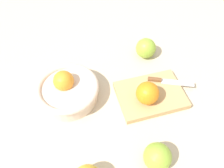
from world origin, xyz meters
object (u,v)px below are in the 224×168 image
object	(u,v)px
bowl	(67,90)
apple_back_right	(146,48)
apple_front_center	(157,157)
orange_on_board	(148,93)
cutting_board	(150,95)
knife	(164,81)

from	to	relation	value
bowl	apple_back_right	world-z (taller)	bowl
apple_front_center	apple_back_right	distance (m)	0.41
apple_front_center	orange_on_board	bearing A→B (deg)	65.96
apple_front_center	cutting_board	bearing A→B (deg)	60.93
knife	apple_front_center	bearing A→B (deg)	-129.28
cutting_board	apple_front_center	distance (m)	0.22
bowl	orange_on_board	distance (m)	0.25
apple_back_right	cutting_board	bearing A→B (deg)	-116.76
knife	apple_back_right	distance (m)	0.15
bowl	apple_front_center	distance (m)	0.34
orange_on_board	apple_front_center	bearing A→B (deg)	-114.04
bowl	apple_front_center	xyz separation A→B (m)	(0.13, -0.31, 0.00)
orange_on_board	bowl	bearing A→B (deg)	146.92
knife	apple_front_center	world-z (taller)	apple_front_center
orange_on_board	apple_front_center	xyz separation A→B (m)	(-0.08, -0.18, -0.02)
cutting_board	orange_on_board	world-z (taller)	orange_on_board
bowl	apple_back_right	size ratio (longest dim) A/B	2.70
cutting_board	knife	size ratio (longest dim) A/B	1.56
bowl	cutting_board	bearing A→B (deg)	-27.17
bowl	orange_on_board	bearing A→B (deg)	-33.08
cutting_board	knife	xyz separation A→B (m)	(0.07, 0.02, 0.01)
bowl	apple_front_center	world-z (taller)	bowl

